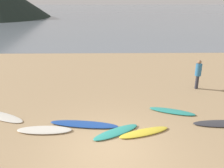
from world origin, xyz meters
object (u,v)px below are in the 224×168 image
(surfboard_1, at_px, (2,116))
(surfboard_4, at_px, (116,132))
(surfboard_3, at_px, (84,124))
(surfboard_6, at_px, (172,111))
(person_1, at_px, (198,72))
(surfboard_2, at_px, (44,130))
(surfboard_5, at_px, (144,132))

(surfboard_1, height_order, surfboard_4, surfboard_4)
(surfboard_3, relative_size, surfboard_6, 1.38)
(person_1, bearing_deg, surfboard_1, 79.28)
(person_1, bearing_deg, surfboard_6, 114.79)
(surfboard_2, xyz_separation_m, person_1, (7.12, 4.19, 0.88))
(surfboard_3, bearing_deg, surfboard_5, -6.72)
(surfboard_3, distance_m, surfboard_5, 2.33)
(surfboard_4, distance_m, person_1, 6.31)
(surfboard_2, relative_size, surfboard_6, 1.04)
(surfboard_4, height_order, person_1, person_1)
(surfboard_4, bearing_deg, surfboard_5, -34.44)
(surfboard_2, xyz_separation_m, surfboard_5, (3.68, -0.22, -0.00))
(surfboard_1, distance_m, surfboard_4, 4.88)
(surfboard_3, height_order, surfboard_6, surfboard_3)
(surfboard_2, distance_m, surfboard_4, 2.66)
(surfboard_2, xyz_separation_m, surfboard_3, (1.43, 0.40, -0.00))
(surfboard_1, relative_size, surfboard_4, 1.19)
(surfboard_2, bearing_deg, person_1, 31.54)
(surfboard_5, xyz_separation_m, surfboard_6, (1.44, 1.66, -0.00))
(surfboard_1, relative_size, surfboard_6, 1.17)
(surfboard_2, bearing_deg, surfboard_3, 16.61)
(surfboard_1, height_order, surfboard_5, surfboard_5)
(surfboard_5, distance_m, person_1, 5.66)
(surfboard_2, distance_m, person_1, 8.31)
(surfboard_3, bearing_deg, surfboard_1, 176.67)
(surfboard_3, xyz_separation_m, surfboard_5, (2.25, -0.62, -0.00))
(surfboard_3, distance_m, person_1, 6.89)
(surfboard_6, distance_m, person_1, 3.51)
(surfboard_5, bearing_deg, surfboard_1, 146.96)
(surfboard_2, height_order, surfboard_5, surfboard_2)
(surfboard_3, bearing_deg, surfboard_6, 24.46)
(surfboard_4, bearing_deg, person_1, 12.10)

